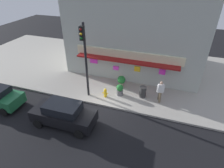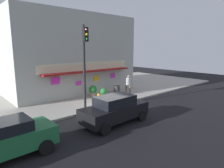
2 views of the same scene
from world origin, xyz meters
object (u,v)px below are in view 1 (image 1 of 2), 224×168
object	(u,v)px
traffic_light	(85,53)
pedestrian	(160,90)
potted_plant_by_doorway	(121,81)
fire_hydrant	(105,93)
parked_car_black	(64,114)
potted_plant_by_window	(120,90)
trash_can	(143,92)

from	to	relation	value
traffic_light	pedestrian	xyz separation A→B (m)	(5.56, 1.12, -2.74)
traffic_light	potted_plant_by_doorway	world-z (taller)	traffic_light
fire_hydrant	potted_plant_by_doorway	xyz separation A→B (m)	(0.80, 1.85, 0.24)
potted_plant_by_doorway	parked_car_black	distance (m)	5.96
pedestrian	parked_car_black	size ratio (longest dim) A/B	0.41
traffic_light	potted_plant_by_window	distance (m)	4.12
pedestrian	traffic_light	bearing A→B (deg)	-168.62
potted_plant_by_doorway	parked_car_black	size ratio (longest dim) A/B	0.25
traffic_light	potted_plant_by_doorway	bearing A→B (deg)	44.40
fire_hydrant	traffic_light	bearing A→B (deg)	-168.07
potted_plant_by_doorway	parked_car_black	bearing A→B (deg)	-113.43
traffic_light	pedestrian	distance (m)	6.30
fire_hydrant	pedestrian	world-z (taller)	pedestrian
parked_car_black	pedestrian	bearing A→B (deg)	37.74
pedestrian	parked_car_black	bearing A→B (deg)	-142.26
pedestrian	potted_plant_by_doorway	xyz separation A→B (m)	(-3.37, 1.03, -0.36)
potted_plant_by_doorway	traffic_light	bearing A→B (deg)	-135.60
potted_plant_by_doorway	potted_plant_by_window	size ratio (longest dim) A/B	1.09
trash_can	fire_hydrant	bearing A→B (deg)	-161.02
traffic_light	fire_hydrant	xyz separation A→B (m)	(1.39, 0.29, -3.33)
trash_can	parked_car_black	distance (m)	6.37
traffic_light	potted_plant_by_window	size ratio (longest dim) A/B	6.04
traffic_light	fire_hydrant	world-z (taller)	traffic_light
pedestrian	potted_plant_by_window	xyz separation A→B (m)	(-3.15, -0.19, -0.47)
traffic_light	potted_plant_by_window	xyz separation A→B (m)	(2.41, 0.93, -3.21)
potted_plant_by_window	parked_car_black	xyz separation A→B (m)	(-2.59, -4.26, 0.20)
trash_can	pedestrian	size ratio (longest dim) A/B	0.52
potted_plant_by_doorway	parked_car_black	world-z (taller)	parked_car_black
fire_hydrant	parked_car_black	distance (m)	3.96
pedestrian	parked_car_black	xyz separation A→B (m)	(-5.74, -4.44, -0.27)
fire_hydrant	pedestrian	size ratio (longest dim) A/B	0.44
pedestrian	potted_plant_by_doorway	distance (m)	3.54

